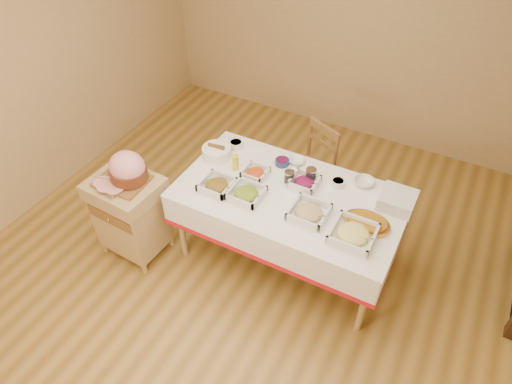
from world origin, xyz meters
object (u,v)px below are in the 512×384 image
at_px(plate_stack, 397,200).
at_px(preserve_jar_right, 311,175).
at_px(ham_on_board, 127,170).
at_px(butcher_cart, 130,212).
at_px(preserve_jar_left, 289,177).
at_px(bread_basket, 217,152).
at_px(mustard_bottle, 235,162).
at_px(dining_table, 289,208).
at_px(dining_chair, 310,168).
at_px(brass_platter, 367,223).

bearing_deg(plate_stack, preserve_jar_right, -177.31).
bearing_deg(ham_on_board, butcher_cart, -141.92).
height_order(ham_on_board, preserve_jar_right, ham_on_board).
distance_m(preserve_jar_left, bread_basket, 0.71).
xyz_separation_m(preserve_jar_left, mustard_bottle, (-0.47, -0.06, 0.03)).
distance_m(butcher_cart, bread_basket, 0.91).
relative_size(preserve_jar_left, mustard_bottle, 0.62).
height_order(dining_table, mustard_bottle, mustard_bottle).
xyz_separation_m(preserve_jar_left, plate_stack, (0.86, 0.14, 0.01)).
xyz_separation_m(ham_on_board, mustard_bottle, (0.66, 0.59, -0.08)).
bearing_deg(dining_chair, preserve_jar_right, -69.59).
bearing_deg(butcher_cart, plate_stack, 22.11).
bearing_deg(ham_on_board, bread_basket, 57.82).
bearing_deg(dining_chair, preserve_jar_left, -86.63).
distance_m(ham_on_board, preserve_jar_right, 1.49).
distance_m(dining_table, brass_platter, 0.67).
xyz_separation_m(bread_basket, plate_stack, (1.57, 0.12, 0.01)).
bearing_deg(plate_stack, ham_on_board, -158.29).
height_order(dining_table, preserve_jar_left, preserve_jar_left).
xyz_separation_m(preserve_jar_left, brass_platter, (0.72, -0.17, -0.03)).
xyz_separation_m(bread_basket, brass_platter, (1.43, -0.19, -0.03)).
height_order(mustard_bottle, brass_platter, mustard_bottle).
bearing_deg(dining_table, plate_stack, 18.74).
bearing_deg(ham_on_board, preserve_jar_right, 30.69).
height_order(mustard_bottle, bread_basket, mustard_bottle).
relative_size(butcher_cart, preserve_jar_right, 6.98).
relative_size(butcher_cart, dining_chair, 0.89).
xyz_separation_m(dining_table, bread_basket, (-0.78, 0.14, 0.21)).
xyz_separation_m(dining_chair, preserve_jar_left, (0.04, -0.59, 0.35)).
distance_m(preserve_jar_left, plate_stack, 0.87).
relative_size(dining_chair, plate_stack, 3.38).
distance_m(preserve_jar_right, bread_basket, 0.86).
distance_m(butcher_cart, ham_on_board, 0.47).
distance_m(dining_table, dining_chair, 0.74).
bearing_deg(dining_chair, ham_on_board, -131.32).
bearing_deg(butcher_cart, dining_table, 24.17).
relative_size(ham_on_board, brass_platter, 1.20).
bearing_deg(dining_chair, dining_table, -81.73).
relative_size(plate_stack, brass_platter, 0.75).
distance_m(dining_table, butcher_cart, 1.37).
bearing_deg(dining_chair, bread_basket, -139.44).
bearing_deg(ham_on_board, plate_stack, 21.71).
height_order(butcher_cart, brass_platter, brass_platter).
bearing_deg(mustard_bottle, butcher_cart, -138.23).
bearing_deg(brass_platter, butcher_cart, -164.71).
bearing_deg(plate_stack, dining_table, -161.26).
bearing_deg(preserve_jar_left, butcher_cart, -149.71).
height_order(dining_table, dining_chair, dining_chair).
bearing_deg(dining_table, preserve_jar_right, 71.84).
bearing_deg(mustard_bottle, bread_basket, 161.69).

